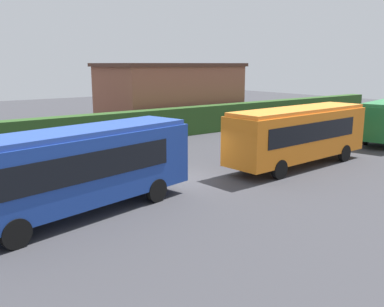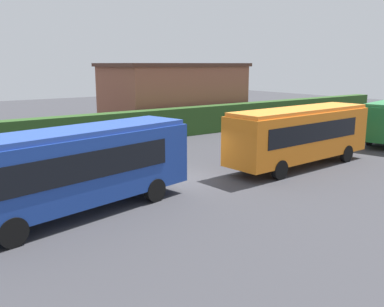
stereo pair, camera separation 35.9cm
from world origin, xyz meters
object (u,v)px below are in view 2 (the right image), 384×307
object	(u,v)px
bus_orange	(300,133)
person_center	(39,170)
person_right	(272,140)
person_far	(373,120)
bus_blue	(75,166)

from	to	relation	value
bus_orange	person_center	xyz separation A→B (m)	(-13.13, 4.39, -1.01)
person_right	person_far	xyz separation A→B (m)	(13.98, 1.51, 0.01)
bus_orange	person_right	distance (m)	3.20
person_right	bus_orange	bearing A→B (deg)	107.18
bus_blue	bus_orange	world-z (taller)	bus_blue
bus_blue	person_center	distance (m)	4.56
person_right	bus_blue	bearing A→B (deg)	46.24
bus_orange	person_far	world-z (taller)	bus_orange
bus_orange	person_right	xyz separation A→B (m)	(0.90, 2.94, -0.89)
bus_blue	bus_orange	size ratio (longest dim) A/B	1.01
bus_orange	person_far	bearing A→B (deg)	13.74
bus_blue	person_center	bearing A→B (deg)	79.34
person_far	person_right	bearing A→B (deg)	-137.21
bus_blue	person_far	world-z (taller)	bus_blue
person_right	person_far	bearing A→B (deg)	-139.68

